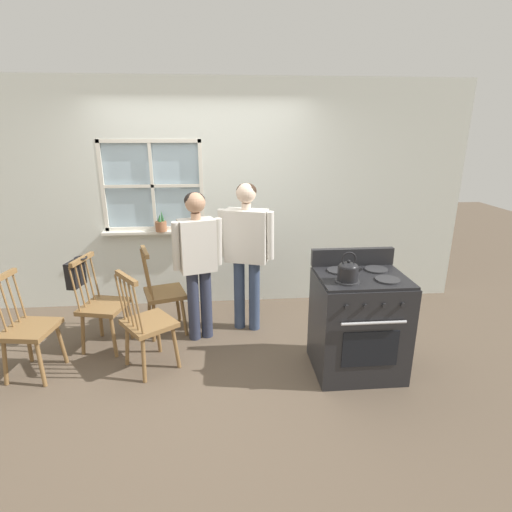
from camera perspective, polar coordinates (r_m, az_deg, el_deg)
The scene contains 12 objects.
ground_plane at distance 4.04m, azimuth -7.42°, elevation -14.42°, with size 16.00×16.00×0.00m, color brown.
wall_back at distance 4.88m, azimuth -7.07°, elevation 8.23°, with size 6.40×0.16×2.70m.
chair_by_window at distance 4.30m, azimuth -21.13°, elevation -6.70°, with size 0.48×0.50×0.96m.
chair_near_wall at distance 3.80m, azimuth -15.29°, elevation -9.37°, with size 0.57×0.58×0.96m.
chair_center_cluster at distance 4.42m, azimuth -13.17°, elevation -5.25°, with size 0.51×0.52×0.96m.
chair_near_stove at distance 4.11m, azimuth -29.83°, elevation -9.08°, with size 0.46×0.47×0.96m.
person_elderly_left at distance 4.05m, azimuth -8.35°, elevation 0.30°, with size 0.51×0.30×1.56m.
person_teen_center at distance 4.20m, azimuth -1.37°, elevation 1.82°, with size 0.60×0.34×1.62m.
stove at distance 3.76m, azimuth 14.37°, elevation -9.19°, with size 0.77×0.68×1.08m.
kettle at distance 3.37m, azimuth 13.03°, elevation -2.03°, with size 0.21×0.17×0.25m.
potted_plant at distance 4.90m, azimuth -13.42°, elevation 4.38°, with size 0.13×0.13×0.26m.
handbag at distance 4.30m, azimuth -24.37°, elevation -2.26°, with size 0.22×0.23×0.31m.
Camera 1 is at (0.21, -3.41, 2.14)m, focal length 28.00 mm.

